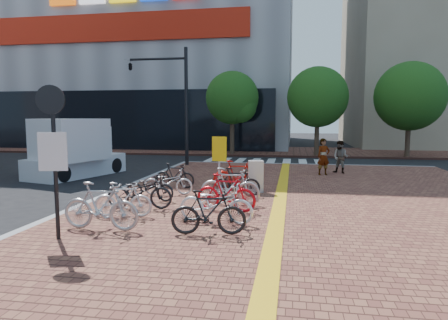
% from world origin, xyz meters
% --- Properties ---
extents(ground, '(120.00, 120.00, 0.00)m').
position_xyz_m(ground, '(0.00, 0.00, 0.00)').
color(ground, black).
rests_on(ground, ground).
extents(sidewalk, '(14.00, 34.00, 0.15)m').
position_xyz_m(sidewalk, '(3.00, -5.00, 0.07)').
color(sidewalk, brown).
rests_on(sidewalk, ground).
extents(tactile_strip, '(0.40, 34.00, 0.01)m').
position_xyz_m(tactile_strip, '(2.00, -5.00, 0.16)').
color(tactile_strip, gold).
rests_on(tactile_strip, sidewalk).
extents(kerb_north, '(14.00, 0.25, 0.15)m').
position_xyz_m(kerb_north, '(3.00, 12.00, 0.08)').
color(kerb_north, gray).
rests_on(kerb_north, ground).
extents(far_sidewalk, '(70.00, 8.00, 0.15)m').
position_xyz_m(far_sidewalk, '(0.00, 21.00, 0.07)').
color(far_sidewalk, brown).
rests_on(far_sidewalk, ground).
extents(department_store, '(36.00, 24.27, 28.00)m').
position_xyz_m(department_store, '(-15.99, 31.95, 13.98)').
color(department_store, gray).
rests_on(department_store, ground).
extents(crosswalk, '(7.50, 4.00, 0.01)m').
position_xyz_m(crosswalk, '(0.50, 14.00, 0.01)').
color(crosswalk, silver).
rests_on(crosswalk, ground).
extents(street_trees, '(16.20, 4.60, 6.35)m').
position_xyz_m(street_trees, '(5.04, 17.45, 4.10)').
color(street_trees, '#38281E').
rests_on(street_trees, far_sidewalk).
extents(bike_0, '(1.93, 0.60, 1.15)m').
position_xyz_m(bike_0, '(-2.09, -2.50, 0.73)').
color(bike_0, '#A7A8AC').
rests_on(bike_0, sidewalk).
extents(bike_1, '(1.62, 0.64, 0.94)m').
position_xyz_m(bike_1, '(-2.09, -1.26, 0.62)').
color(bike_1, silver).
rests_on(bike_1, sidewalk).
extents(bike_2, '(1.99, 0.91, 1.01)m').
position_xyz_m(bike_2, '(-2.03, -0.23, 0.65)').
color(bike_2, black).
rests_on(bike_2, sidewalk).
extents(bike_3, '(1.74, 0.80, 0.88)m').
position_xyz_m(bike_3, '(-2.14, 0.92, 0.59)').
color(bike_3, black).
rests_on(bike_3, sidewalk).
extents(bike_4, '(1.76, 0.85, 0.89)m').
position_xyz_m(bike_4, '(-1.86, 1.95, 0.59)').
color(bike_4, silver).
rests_on(bike_4, sidewalk).
extents(bike_5, '(1.59, 0.56, 0.94)m').
position_xyz_m(bike_5, '(-2.02, 3.28, 0.62)').
color(bike_5, black).
rests_on(bike_5, sidewalk).
extents(bike_6, '(1.78, 0.74, 1.04)m').
position_xyz_m(bike_6, '(0.51, -2.44, 0.67)').
color(bike_6, black).
rests_on(bike_6, sidewalk).
extents(bike_7, '(2.00, 0.88, 1.02)m').
position_xyz_m(bike_7, '(0.49, -1.43, 0.66)').
color(bike_7, white).
rests_on(bike_7, sidewalk).
extents(bike_8, '(1.82, 0.77, 1.06)m').
position_xyz_m(bike_8, '(0.52, -0.08, 0.68)').
color(bike_8, red).
rests_on(bike_8, sidewalk).
extents(bike_9, '(1.91, 0.67, 1.13)m').
position_xyz_m(bike_9, '(0.49, 0.82, 0.71)').
color(bike_9, '#A9A9AE').
rests_on(bike_9, sidewalk).
extents(bike_10, '(1.65, 0.55, 0.98)m').
position_xyz_m(bike_10, '(0.51, 2.03, 0.64)').
color(bike_10, black).
rests_on(bike_10, sidewalk).
extents(bike_11, '(1.82, 0.52, 1.09)m').
position_xyz_m(bike_11, '(0.38, 3.22, 0.70)').
color(bike_11, '#AB140C').
rests_on(bike_11, sidewalk).
extents(pedestrian_a, '(0.73, 0.61, 1.69)m').
position_xyz_m(pedestrian_a, '(3.78, 7.73, 1.00)').
color(pedestrian_a, gray).
rests_on(pedestrian_a, sidewalk).
extents(pedestrian_b, '(0.95, 0.88, 1.55)m').
position_xyz_m(pedestrian_b, '(4.62, 8.40, 0.93)').
color(pedestrian_b, '#525868').
rests_on(pedestrian_b, sidewalk).
extents(utility_box, '(0.58, 0.47, 1.13)m').
position_xyz_m(utility_box, '(1.08, 2.94, 0.72)').
color(utility_box, '#B6B6BB').
rests_on(utility_box, sidewalk).
extents(yellow_sign, '(0.53, 0.20, 1.99)m').
position_xyz_m(yellow_sign, '(-0.18, 2.55, 1.53)').
color(yellow_sign, '#B7B7BC').
rests_on(yellow_sign, sidewalk).
extents(notice_sign, '(0.61, 0.21, 3.35)m').
position_xyz_m(notice_sign, '(-2.70, -3.35, 2.26)').
color(notice_sign, black).
rests_on(notice_sign, sidewalk).
extents(traffic_light_pole, '(3.48, 1.34, 6.47)m').
position_xyz_m(traffic_light_pole, '(-5.00, 10.49, 4.62)').
color(traffic_light_pole, black).
rests_on(traffic_light_pole, sidewalk).
extents(box_truck, '(3.25, 5.12, 2.75)m').
position_xyz_m(box_truck, '(-7.89, 6.33, 1.29)').
color(box_truck, silver).
rests_on(box_truck, ground).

